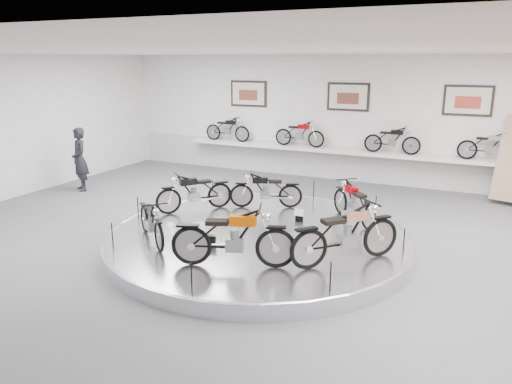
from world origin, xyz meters
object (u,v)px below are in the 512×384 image
at_px(shelf, 343,151).
at_px(bike_f, 346,233).
at_px(bike_e, 233,237).
at_px(display_platform, 258,240).
at_px(bike_d, 151,220).
at_px(bike_c, 194,192).
at_px(visitor, 80,159).
at_px(bike_a, 354,202).
at_px(bike_b, 266,190).

distance_m(shelf, bike_f, 7.45).
distance_m(shelf, bike_e, 8.18).
bearing_deg(bike_e, display_platform, 80.38).
xyz_separation_m(display_platform, bike_d, (-1.72, -1.36, 0.59)).
bearing_deg(bike_e, bike_c, 112.64).
relative_size(bike_f, visitor, 0.99).
relative_size(bike_a, bike_e, 0.83).
distance_m(shelf, bike_c, 5.98).
relative_size(bike_b, bike_d, 1.00).
height_order(shelf, bike_b, bike_b).
relative_size(bike_a, bike_c, 0.96).
xyz_separation_m(bike_d, bike_f, (3.79, 0.61, 0.11)).
bearing_deg(visitor, bike_c, 17.05).
xyz_separation_m(display_platform, bike_a, (1.60, 1.61, 0.61)).
distance_m(bike_a, bike_b, 2.24).
bearing_deg(bike_c, shelf, -160.79).
height_order(bike_b, bike_c, bike_c).
relative_size(display_platform, bike_d, 4.25).
relative_size(bike_a, bike_b, 1.03).
relative_size(shelf, bike_e, 5.87).
distance_m(shelf, bike_d, 7.95).
bearing_deg(bike_d, bike_a, 81.43).
height_order(shelf, bike_e, bike_e).
bearing_deg(bike_f, bike_a, 52.40).
relative_size(bike_e, bike_f, 0.99).
height_order(bike_d, bike_e, bike_e).
bearing_deg(visitor, shelf, 63.96).
bearing_deg(bike_f, shelf, 57.33).
bearing_deg(shelf, bike_f, -73.87).
xyz_separation_m(shelf, bike_e, (0.34, -8.17, -0.15)).
distance_m(bike_b, bike_c, 1.74).
bearing_deg(bike_a, bike_f, 147.30).
bearing_deg(bike_b, display_platform, 85.99).
bearing_deg(bike_b, bike_f, 113.19).
bearing_deg(bike_e, bike_b, 84.79).
relative_size(bike_b, bike_c, 0.94).
distance_m(display_platform, bike_a, 2.35).
relative_size(display_platform, bike_a, 4.11).
bearing_deg(bike_a, bike_c, 58.65).
xyz_separation_m(bike_a, bike_d, (-3.32, -2.97, -0.02)).
distance_m(bike_d, visitor, 6.11).
relative_size(shelf, visitor, 5.80).
distance_m(bike_a, bike_d, 4.45).
bearing_deg(bike_a, display_platform, 91.24).
height_order(display_platform, bike_f, bike_f).
xyz_separation_m(display_platform, bike_f, (2.07, -0.75, 0.71)).
bearing_deg(bike_a, bike_b, 41.50).
xyz_separation_m(bike_f, visitor, (-8.90, 2.74, 0.09)).
xyz_separation_m(bike_a, bike_e, (-1.26, -3.38, 0.09)).
bearing_deg(bike_e, bike_a, 48.99).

